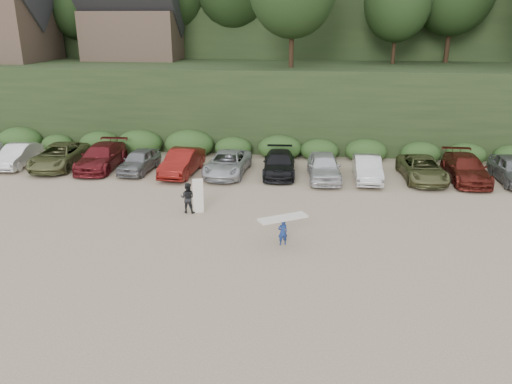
# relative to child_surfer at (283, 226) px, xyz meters

# --- Properties ---
(ground) EXTENTS (120.00, 120.00, 0.00)m
(ground) POSITION_rel_child_surfer_xyz_m (-2.64, 0.17, -0.89)
(ground) COLOR tan
(ground) RESTS_ON ground
(hillside_backdrop) EXTENTS (90.00, 41.50, 28.00)m
(hillside_backdrop) POSITION_rel_child_surfer_xyz_m (-2.90, 36.10, 10.33)
(hillside_backdrop) COLOR black
(hillside_backdrop) RESTS_ON ground
(parked_cars) EXTENTS (40.11, 5.88, 1.62)m
(parked_cars) POSITION_rel_child_surfer_xyz_m (-2.70, 10.27, -0.13)
(parked_cars) COLOR silver
(parked_cars) RESTS_ON ground
(child_surfer) EXTENTS (2.19, 1.66, 1.31)m
(child_surfer) POSITION_rel_child_surfer_xyz_m (0.00, 0.00, 0.00)
(child_surfer) COLOR navy
(child_surfer) RESTS_ON ground
(adult_surfer) EXTENTS (1.25, 0.66, 1.88)m
(adult_surfer) POSITION_rel_child_surfer_xyz_m (-5.03, 3.29, -0.08)
(adult_surfer) COLOR black
(adult_surfer) RESTS_ON ground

